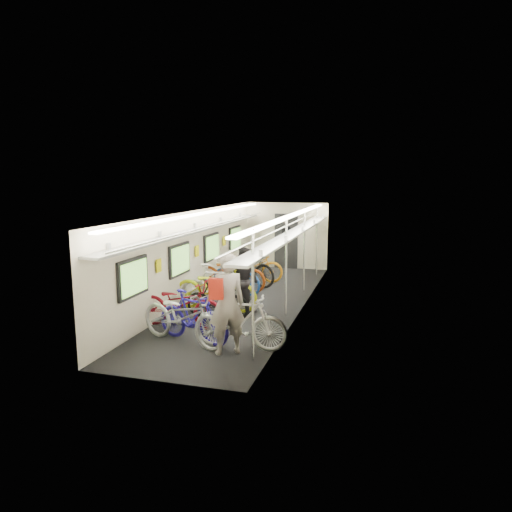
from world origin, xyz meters
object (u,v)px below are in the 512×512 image
Objects in this scene: bicycle_0 at (183,316)px; passenger_mid at (245,279)px; bicycle_1 at (193,317)px; backpack at (216,289)px; passenger_near at (227,304)px.

passenger_mid reaches higher than bicycle_0.
bicycle_0 is 0.21m from bicycle_1.
backpack is (0.89, -0.47, 0.72)m from bicycle_0.
passenger_mid is 4.21× the size of backpack.
bicycle_1 is (0.16, 0.13, -0.03)m from bicycle_0.
backpack is at bearing -98.98° from bicycle_0.
bicycle_1 is 2.40m from passenger_mid.
passenger_near reaches higher than passenger_mid.
bicycle_0 is at bearing 146.08° from bicycle_1.
passenger_near is (0.85, -0.40, 0.43)m from bicycle_1.
bicycle_0 is 1.11× the size of passenger_near.
backpack is (0.36, -2.96, 0.48)m from passenger_mid.
passenger_mid is (-0.49, 2.75, -0.16)m from passenger_near.
passenger_near is (1.01, -0.27, 0.40)m from bicycle_0.
passenger_mid reaches higher than backpack.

